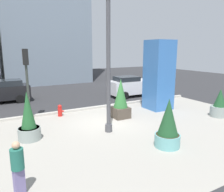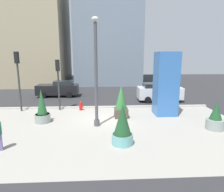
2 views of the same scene
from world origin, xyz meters
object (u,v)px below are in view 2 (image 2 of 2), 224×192
(car_intersection, at_px, (159,92))
(car_curb_east, at_px, (59,89))
(lamp_post, at_px, (96,75))
(potted_plant_near_left, at_px, (42,109))
(traffic_light_corner, at_px, (58,76))
(fire_hydrant, at_px, (81,106))
(art_pillar_blue, at_px, (166,84))
(potted_plant_curbside, at_px, (215,118))
(potted_plant_near_right, at_px, (121,102))
(potted_plant_mid_plaza, at_px, (122,126))
(traffic_light_far_side, at_px, (18,72))

(car_intersection, bearing_deg, car_curb_east, 164.51)
(lamp_post, bearing_deg, potted_plant_near_left, 166.60)
(potted_plant_near_left, height_order, traffic_light_corner, traffic_light_corner)
(car_curb_east, bearing_deg, potted_plant_near_left, -85.11)
(fire_hydrant, bearing_deg, art_pillar_blue, -12.93)
(potted_plant_curbside, distance_m, potted_plant_near_right, 6.13)
(fire_hydrant, bearing_deg, potted_plant_near_right, -33.61)
(potted_plant_mid_plaza, relative_size, car_intersection, 0.49)
(lamp_post, relative_size, potted_plant_near_right, 2.79)
(potted_plant_curbside, xyz_separation_m, traffic_light_far_side, (-13.43, 4.85, 2.49))
(potted_plant_curbside, height_order, fire_hydrant, potted_plant_curbside)
(potted_plant_curbside, xyz_separation_m, fire_hydrant, (-8.61, 4.83, -0.34))
(potted_plant_near_right, height_order, traffic_light_corner, traffic_light_corner)
(potted_plant_mid_plaza, bearing_deg, potted_plant_near_left, 144.04)
(lamp_post, distance_m, traffic_light_far_side, 7.30)
(potted_plant_near_left, height_order, potted_plant_near_right, potted_plant_near_right)
(potted_plant_curbside, xyz_separation_m, potted_plant_near_left, (-10.88, 1.90, 0.20))
(lamp_post, xyz_separation_m, traffic_light_corner, (-3.16, 3.98, -0.43))
(potted_plant_near_right, height_order, traffic_light_far_side, traffic_light_far_side)
(potted_plant_near_right, height_order, car_curb_east, potted_plant_near_right)
(potted_plant_mid_plaza, distance_m, potted_plant_near_right, 4.50)
(car_curb_east, bearing_deg, potted_plant_mid_plaza, -65.13)
(traffic_light_corner, relative_size, car_intersection, 0.96)
(art_pillar_blue, relative_size, traffic_light_corner, 1.14)
(art_pillar_blue, xyz_separation_m, traffic_light_corner, (-8.30, 1.68, 0.46))
(traffic_light_corner, bearing_deg, car_curb_east, 102.45)
(potted_plant_near_left, relative_size, traffic_light_corner, 0.55)
(potted_plant_mid_plaza, height_order, car_curb_east, potted_plant_mid_plaza)
(lamp_post, bearing_deg, traffic_light_corner, 128.44)
(car_curb_east, bearing_deg, potted_plant_curbside, -42.66)
(lamp_post, relative_size, potted_plant_mid_plaza, 3.17)
(lamp_post, bearing_deg, potted_plant_near_right, 44.54)
(art_pillar_blue, height_order, potted_plant_near_left, art_pillar_blue)
(art_pillar_blue, height_order, potted_plant_curbside, art_pillar_blue)
(potted_plant_mid_plaza, height_order, fire_hydrant, potted_plant_mid_plaza)
(potted_plant_near_left, relative_size, potted_plant_near_right, 0.95)
(potted_plant_near_left, bearing_deg, car_curb_east, 94.89)
(potted_plant_curbside, xyz_separation_m, car_curb_east, (-11.63, 10.72, 0.17))
(car_curb_east, bearing_deg, traffic_light_corner, -77.55)
(traffic_light_corner, distance_m, traffic_light_far_side, 3.09)
(traffic_light_far_side, distance_m, car_intersection, 12.78)
(potted_plant_mid_plaza, bearing_deg, car_intersection, 64.15)
(traffic_light_far_side, relative_size, car_intersection, 1.10)
(traffic_light_corner, bearing_deg, potted_plant_mid_plaza, -56.22)
(art_pillar_blue, xyz_separation_m, potted_plant_mid_plaza, (-3.79, -5.07, -1.41))
(traffic_light_far_side, bearing_deg, potted_plant_mid_plaza, -41.01)
(lamp_post, bearing_deg, traffic_light_far_side, 148.45)
(lamp_post, distance_m, art_pillar_blue, 5.70)
(traffic_light_corner, bearing_deg, potted_plant_near_right, -24.86)
(art_pillar_blue, bearing_deg, car_intersection, 79.29)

